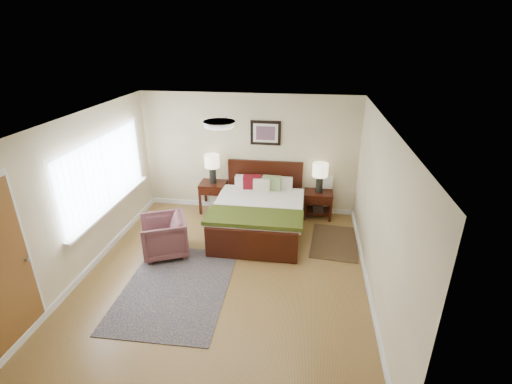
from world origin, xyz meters
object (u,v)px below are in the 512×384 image
Objects in this scene: lamp_right at (320,173)px; nightstand_left at (213,188)px; nightstand_right at (318,202)px; armchair at (164,236)px; bed at (259,208)px; lamp_left at (212,164)px; rug_persian at (176,287)px.

nightstand_left is at bearing -179.44° from lamp_right.
armchair is at bearing -146.29° from nightstand_right.
nightstand_right is at bearing 0.24° from nightstand_left.
nightstand_left is 0.85× the size of armchair.
bed is at bearing -34.86° from nightstand_left.
lamp_left is at bearing 142.32° from armchair.
bed is at bearing -35.62° from lamp_left.
lamp_right reaches higher than armchair.
nightstand_left is 2.28m from lamp_right.
armchair is at bearing -103.75° from lamp_left.
bed is 0.93× the size of rug_persian.
lamp_right is at bearing 0.00° from lamp_left.
bed reaches higher than nightstand_left.
lamp_right is at bearing 90.00° from nightstand_right.
rug_persian is at bearing -118.07° from bed.
nightstand_left is at bearing 90.52° from rug_persian.
lamp_right is 3.60m from rug_persian.
nightstand_right is 0.94× the size of lamp_right.
nightstand_right is at bearing 50.29° from rug_persian.
lamp_left is (-0.00, 0.02, 0.55)m from nightstand_left.
lamp_right is at bearing 50.42° from rug_persian.
rug_persian is (0.07, -2.70, -1.07)m from lamp_left.
nightstand_right reaches higher than rug_persian.
nightstand_left is 2.73m from rug_persian.
armchair is at bearing -103.91° from nightstand_left.
armchair is (-2.67, -1.78, -0.00)m from nightstand_right.
bed reaches higher than nightstand_right.
lamp_right is at bearing 0.56° from nightstand_left.
nightstand_right is (1.14, 0.77, -0.16)m from bed.
armchair is (-1.53, -1.01, -0.16)m from bed.
bed is 3.37× the size of lamp_left.
lamp_right is (1.14, 0.78, 0.48)m from bed.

